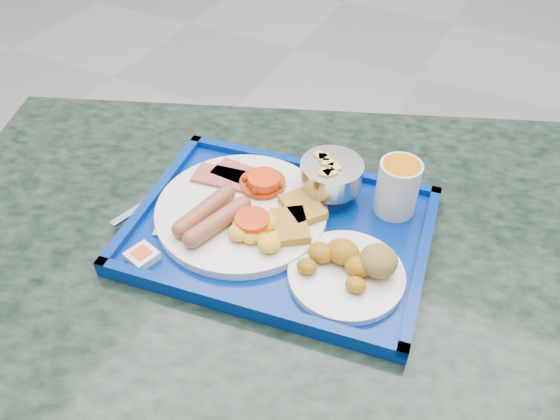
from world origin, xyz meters
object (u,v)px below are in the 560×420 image
bread_plate (351,268)px  tray (280,231)px  juice_cup (398,186)px  table (279,313)px  main_plate (245,210)px  fruit_bowl (331,175)px

bread_plate → tray: bearing=163.3°
tray → juice_cup: 0.20m
table → main_plate: (-0.07, 0.02, 0.22)m
bread_plate → juice_cup: juice_cup is taller
main_plate → bread_plate: bearing=-11.3°
fruit_bowl → juice_cup: juice_cup is taller
main_plate → juice_cup: bearing=30.9°
tray → juice_cup: bearing=40.2°
table → bread_plate: (0.13, -0.02, 0.22)m
table → tray: tray is taller
tray → bread_plate: bread_plate is taller
bread_plate → fruit_bowl: bearing=122.8°
table → tray: bearing=113.5°
tray → main_plate: main_plate is taller
main_plate → juice_cup: (0.21, 0.12, 0.04)m
table → fruit_bowl: fruit_bowl is taller
tray → fruit_bowl: bearing=69.5°
tray → main_plate: bearing=-179.0°
bread_plate → table: bearing=169.2°
juice_cup → table: bearing=-134.9°
main_plate → table: bearing=-12.2°
bread_plate → fruit_bowl: (-0.09, 0.15, 0.03)m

